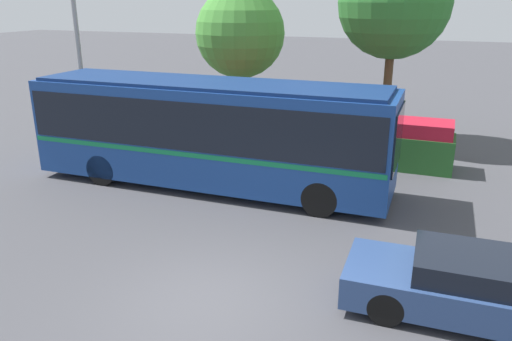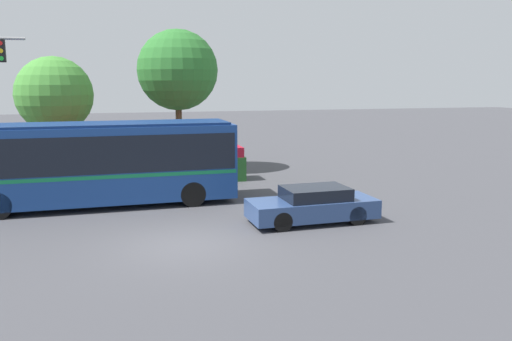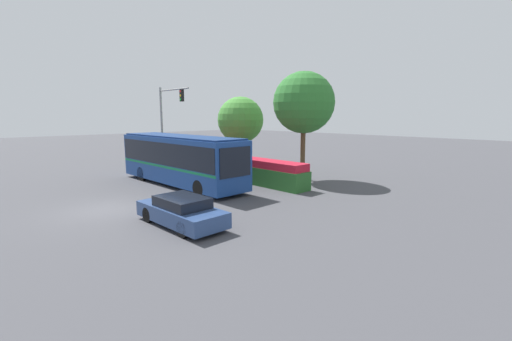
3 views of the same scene
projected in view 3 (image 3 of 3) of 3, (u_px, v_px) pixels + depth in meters
The scene contains 7 objects.
ground_plane at pixel (106, 209), 16.93m from camera, with size 140.00×140.00×0.00m, color #444449.
city_bus at pixel (180, 157), 22.64m from camera, with size 11.25×2.76×3.29m.
sedan_foreground at pixel (181, 211), 14.40m from camera, with size 4.51×1.89×1.26m.
traffic_light_pole at pixel (167, 117), 27.88m from camera, with size 4.30×0.24×6.89m.
flowering_hedge at pixel (248, 170), 24.07m from camera, with size 9.92×1.47×1.68m.
street_tree_left at pixel (240, 120), 28.38m from camera, with size 3.81×3.81×6.14m.
street_tree_centre at pixel (304, 103), 24.02m from camera, with size 4.32×4.32×7.65m.
Camera 3 is at (17.01, -5.94, 4.60)m, focal length 24.01 mm.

